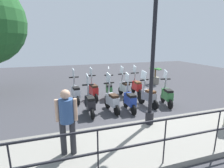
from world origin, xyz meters
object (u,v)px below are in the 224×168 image
(scooter_near_2, at_px, (130,100))
(scooter_far_2, at_px, (109,89))
(scooter_near_3, at_px, (112,100))
(scooter_far_0, at_px, (136,86))
(pedestrian_distant, at_px, (67,118))
(lamp_post_near, at_px, (153,59))
(scooter_far_3, at_px, (93,90))
(scooter_far_1, at_px, (125,87))
(scooter_near_0, at_px, (167,95))
(potted_palm, at_px, (155,77))
(scooter_far_4, at_px, (76,92))
(scooter_near_4, at_px, (90,103))
(scooter_near_1, at_px, (148,96))

(scooter_near_2, bearing_deg, scooter_far_2, 11.53)
(scooter_near_3, bearing_deg, scooter_far_0, -56.52)
(pedestrian_distant, bearing_deg, scooter_near_3, 152.59)
(lamp_post_near, bearing_deg, scooter_far_3, 18.96)
(scooter_far_0, relative_size, scooter_far_1, 1.00)
(scooter_near_0, distance_m, scooter_near_2, 1.82)
(scooter_near_3, xyz_separation_m, scooter_far_0, (1.74, -1.89, 0.00))
(scooter_far_1, distance_m, scooter_far_3, 1.60)
(potted_palm, relative_size, scooter_far_0, 0.69)
(scooter_near_3, bearing_deg, scooter_far_2, -21.78)
(scooter_near_0, height_order, scooter_far_4, same)
(scooter_far_0, height_order, scooter_far_3, same)
(scooter_far_1, bearing_deg, scooter_near_4, 123.05)
(scooter_near_3, bearing_deg, pedestrian_distant, 133.79)
(pedestrian_distant, distance_m, scooter_far_0, 5.67)
(scooter_near_4, distance_m, scooter_far_0, 3.31)
(potted_palm, distance_m, scooter_near_3, 5.54)
(potted_palm, distance_m, scooter_far_3, 4.96)
(scooter_far_3, bearing_deg, scooter_near_2, -155.21)
(scooter_near_2, distance_m, scooter_near_3, 0.71)
(scooter_far_1, bearing_deg, scooter_near_0, -149.07)
(scooter_far_4, bearing_deg, scooter_near_1, -123.20)
(scooter_near_4, height_order, scooter_far_3, same)
(scooter_near_1, relative_size, scooter_far_2, 1.00)
(scooter_near_1, xyz_separation_m, scooter_far_3, (1.63, 2.05, 0.00))
(scooter_near_2, height_order, scooter_near_4, same)
(scooter_near_3, bearing_deg, scooter_far_1, -44.70)
(scooter_near_4, bearing_deg, lamp_post_near, -135.39)
(scooter_near_4, xyz_separation_m, scooter_far_2, (1.64, -1.26, 0.00))
(pedestrian_distant, height_order, scooter_near_3, pedestrian_distant)
(potted_palm, bearing_deg, scooter_near_1, 144.98)
(scooter_near_2, distance_m, scooter_far_4, 2.61)
(scooter_near_3, relative_size, scooter_far_4, 1.00)
(scooter_near_1, height_order, scooter_near_4, same)
(scooter_far_1, distance_m, scooter_far_2, 0.84)
(pedestrian_distant, distance_m, scooter_near_0, 5.03)
(scooter_near_4, xyz_separation_m, scooter_far_0, (1.78, -2.79, 0.00))
(scooter_near_4, xyz_separation_m, scooter_far_3, (1.74, -0.50, 0.00))
(scooter_near_2, height_order, scooter_far_1, same)
(lamp_post_near, height_order, scooter_far_2, lamp_post_near)
(scooter_far_2, distance_m, scooter_far_3, 0.77)
(lamp_post_near, distance_m, scooter_far_3, 3.95)
(scooter_far_0, relative_size, scooter_far_4, 1.00)
(scooter_near_2, bearing_deg, scooter_near_0, -85.80)
(scooter_near_1, relative_size, scooter_far_3, 1.00)
(scooter_near_1, bearing_deg, scooter_far_1, 1.93)
(scooter_near_0, relative_size, scooter_far_3, 1.00)
(lamp_post_near, distance_m, scooter_near_4, 2.90)
(scooter_far_4, bearing_deg, scooter_near_3, -147.49)
(scooter_near_1, bearing_deg, scooter_far_0, -22.06)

